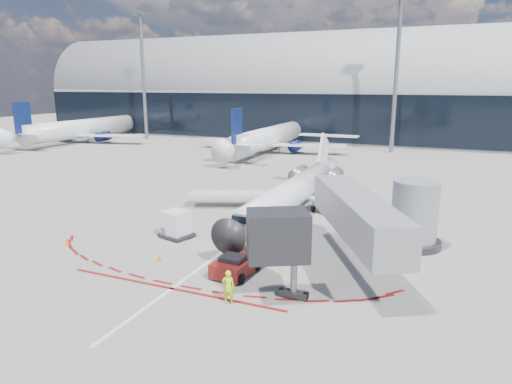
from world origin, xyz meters
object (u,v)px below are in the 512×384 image
at_px(pushback_tug, 235,265).
at_px(ramp_worker, 228,287).
at_px(regional_jet, 295,191).
at_px(uld_container, 176,224).

xyz_separation_m(pushback_tug, ramp_worker, (1.29, -3.57, 0.36)).
relative_size(regional_jet, ramp_worker, 13.68).
distance_m(regional_jet, pushback_tug, 14.20).
xyz_separation_m(pushback_tug, uld_container, (-7.08, 4.46, 0.46)).
bearing_deg(pushback_tug, uld_container, 151.84).
distance_m(regional_jet, ramp_worker, 17.83).
bearing_deg(pushback_tug, regional_jet, 97.30).
distance_m(pushback_tug, ramp_worker, 3.81).
distance_m(ramp_worker, uld_container, 11.60).
bearing_deg(uld_container, regional_jet, 71.46).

